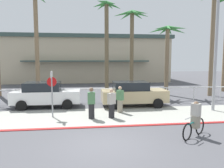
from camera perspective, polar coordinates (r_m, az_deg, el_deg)
The scene contains 18 objects.
ground_plane at distance 18.34m, azimuth -4.96°, elevation -3.77°, with size 80.00×80.00×0.00m, color #4C4C51.
sidewalk_strip at distance 12.67m, azimuth -3.84°, elevation -8.25°, with size 44.00×4.00×0.02m, color #9E9E93.
curb_paint at distance 10.75m, azimuth -3.16°, elevation -10.88°, with size 44.00×0.24×0.03m, color maroon.
building_backdrop at distance 35.24m, azimuth -6.63°, elevation 6.41°, with size 24.15×11.80×6.60m.
rail_fence at distance 16.73m, azimuth -4.77°, elevation -1.83°, with size 25.16×0.08×1.04m.
stop_sign_bike_lane at distance 12.59m, azimuth -15.12°, elevation -0.82°, with size 0.52×0.56×2.56m.
streetlight_curb at distance 14.99m, azimuth 25.59°, elevation 9.84°, with size 0.24×2.54×7.50m.
palm_tree_2 at distance 20.83m, azimuth -18.86°, elevation 14.50°, with size 3.09×2.84×8.93m.
palm_tree_3 at distance 20.13m, azimuth -1.44°, elevation 13.87°, with size 2.61×3.12×8.27m.
palm_tree_4 at distance 20.94m, azimuth 5.08°, elevation 13.63°, with size 3.31×3.03×7.65m.
palm_tree_5 at distance 20.63m, azimuth 14.02°, elevation 10.24°, with size 3.37×3.09×6.17m.
palm_tree_6 at distance 21.61m, azimuth 24.48°, elevation 13.89°, with size 3.08×3.23×8.86m.
car_white_1 at distance 15.55m, azimuth -16.58°, elevation -2.56°, with size 4.40×2.02×1.69m.
car_tan_2 at distance 15.29m, azimuth 5.41°, elevation -2.47°, with size 4.40×2.02×1.69m.
cyclist_teal_0 at distance 9.93m, azimuth 20.46°, elevation -8.63°, with size 1.50×1.12×1.50m.
pedestrian_0 at distance 12.04m, azimuth -5.28°, elevation -5.22°, with size 0.41×0.33×1.71m.
pedestrian_1 at distance 12.17m, azimuth -0.12°, elevation -5.30°, with size 0.48×0.44×1.62m.
pedestrian_2 at distance 13.43m, azimuth 2.06°, elevation -4.25°, with size 0.45×0.48×1.60m.
Camera 1 is at (-0.74, -8.05, 3.17)m, focal length 35.75 mm.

